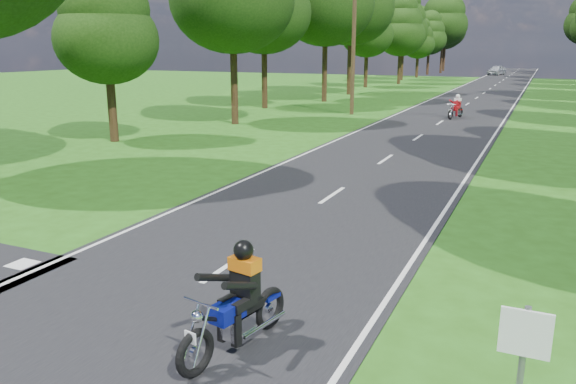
% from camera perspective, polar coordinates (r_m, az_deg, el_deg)
% --- Properties ---
extents(ground, '(160.00, 160.00, 0.00)m').
position_cam_1_polar(ground, '(9.89, -12.01, -11.28)').
color(ground, '#245112').
rests_on(ground, ground).
extents(main_road, '(7.00, 140.00, 0.02)m').
position_cam_1_polar(main_road, '(57.50, 19.30, 9.48)').
color(main_road, black).
rests_on(main_road, ground).
extents(road_markings, '(7.40, 140.00, 0.01)m').
position_cam_1_polar(road_markings, '(55.65, 18.96, 9.38)').
color(road_markings, silver).
rests_on(road_markings, main_road).
extents(treeline, '(40.00, 115.35, 14.78)m').
position_cam_1_polar(treeline, '(67.38, 22.07, 16.91)').
color(treeline, black).
rests_on(treeline, ground).
extents(telegraph_pole, '(1.20, 0.26, 8.00)m').
position_cam_1_polar(telegraph_pole, '(36.90, 6.66, 14.14)').
color(telegraph_pole, '#382616').
rests_on(telegraph_pole, ground).
extents(road_sign, '(0.45, 0.07, 2.00)m').
position_cam_1_polar(road_sign, '(5.84, 22.57, -16.57)').
color(road_sign, slate).
rests_on(road_sign, ground).
extents(rider_near_blue, '(1.00, 2.02, 1.61)m').
position_cam_1_polar(rider_near_blue, '(8.07, -5.45, -10.70)').
color(rider_near_blue, navy).
rests_on(rider_near_blue, main_road).
extents(rider_far_red, '(1.01, 1.85, 1.46)m').
position_cam_1_polar(rider_far_red, '(36.06, 16.69, 8.34)').
color(rider_far_red, '#B20D14').
rests_on(rider_far_red, main_road).
extents(distant_car, '(2.91, 4.74, 1.51)m').
position_cam_1_polar(distant_car, '(95.29, 20.43, 11.53)').
color(distant_car, silver).
rests_on(distant_car, main_road).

